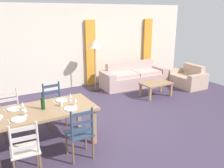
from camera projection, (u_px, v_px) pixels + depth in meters
name	position (u px, v px, depth m)	size (l,w,h in m)	color
ground_plane	(116.00, 127.00, 5.32)	(9.60, 9.60, 0.02)	#443750
wall_far	(64.00, 47.00, 7.66)	(9.60, 0.16, 2.70)	beige
curtain_panel_left	(91.00, 53.00, 8.04)	(0.35, 0.08, 2.20)	orange
curtain_panel_right	(147.00, 48.00, 9.18)	(0.35, 0.08, 2.20)	orange
dining_table	(43.00, 114.00, 4.36)	(1.90, 0.96, 0.75)	#A27A55
dining_chair_near_left	(25.00, 150.00, 3.54)	(0.45, 0.43, 0.96)	beige
dining_chair_near_right	(80.00, 133.00, 4.03)	(0.43, 0.41, 0.96)	#31445C
dining_chair_far_left	(11.00, 113.00, 4.81)	(0.44, 0.42, 0.96)	beige
dining_chair_far_right	(54.00, 105.00, 5.27)	(0.44, 0.42, 0.96)	navy
dinner_plate_near_left	(18.00, 119.00, 3.91)	(0.24, 0.24, 0.02)	white
fork_near_left	(9.00, 121.00, 3.84)	(0.02, 0.17, 0.01)	silver
dinner_plate_near_right	(70.00, 109.00, 4.34)	(0.24, 0.24, 0.02)	white
fork_near_right	(63.00, 110.00, 4.27)	(0.02, 0.17, 0.01)	silver
dinner_plate_far_left	(14.00, 109.00, 4.32)	(0.24, 0.24, 0.02)	white
fork_far_left	(5.00, 111.00, 4.25)	(0.02, 0.17, 0.01)	silver
dinner_plate_far_right	(62.00, 100.00, 4.75)	(0.24, 0.24, 0.02)	white
fork_far_right	(54.00, 102.00, 4.68)	(0.02, 0.17, 0.01)	silver
wine_bottle	(43.00, 103.00, 4.30)	(0.07, 0.07, 0.32)	#143819
wine_glass_near_left	(25.00, 110.00, 4.03)	(0.06, 0.06, 0.16)	white
wine_glass_near_right	(75.00, 100.00, 4.46)	(0.06, 0.06, 0.16)	white
wine_glass_far_left	(22.00, 104.00, 4.26)	(0.06, 0.06, 0.16)	white
wine_glass_far_right	(70.00, 95.00, 4.72)	(0.06, 0.06, 0.16)	white
coffee_cup_primary	(61.00, 104.00, 4.47)	(0.07, 0.07, 0.09)	beige
couch	(133.00, 77.00, 8.16)	(2.32, 0.91, 0.80)	#C6A49B
coffee_table	(156.00, 85.00, 7.13)	(0.90, 0.56, 0.42)	#A27A55
armchair_upholstered	(188.00, 79.00, 8.15)	(0.82, 1.18, 0.72)	#CAA68E
standing_lamp	(95.00, 47.00, 7.35)	(0.40, 0.40, 1.64)	#332D28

